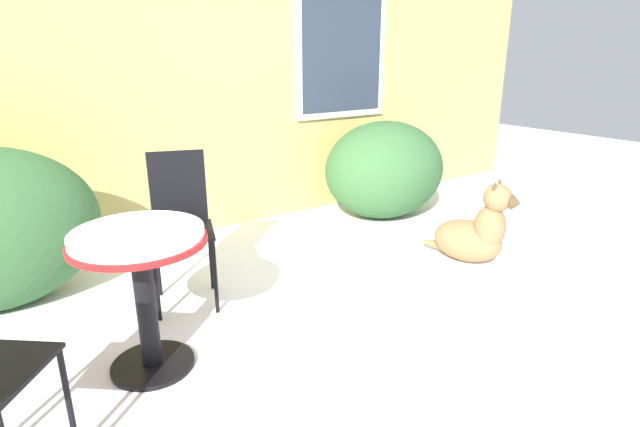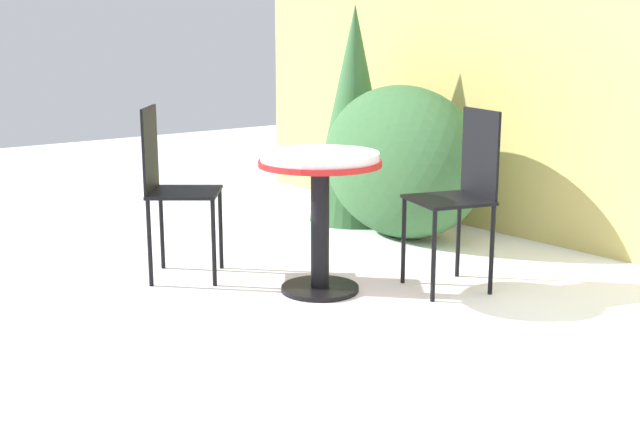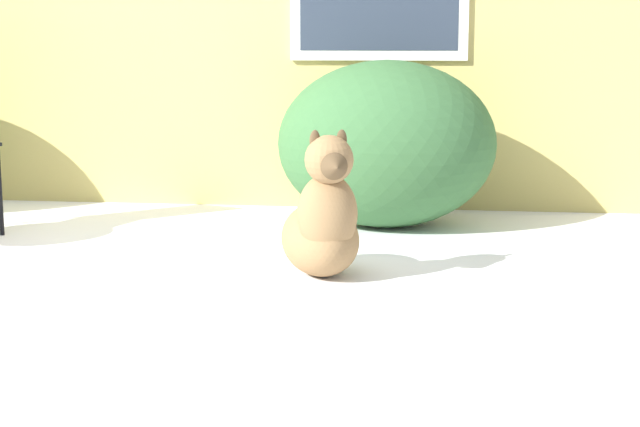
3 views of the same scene
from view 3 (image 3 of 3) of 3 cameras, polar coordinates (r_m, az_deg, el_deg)
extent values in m
plane|color=white|center=(4.36, -16.91, -4.05)|extent=(16.00, 16.00, 0.00)
ellipsoid|color=#386638|center=(5.46, 3.89, 4.05)|extent=(1.21, 1.00, 0.93)
cylinder|color=black|center=(5.49, -18.13, 1.26)|extent=(0.02, 0.02, 0.48)
ellipsoid|color=#937047|center=(4.34, 0.00, -1.49)|extent=(0.49, 0.60, 0.32)
ellipsoid|color=#937047|center=(4.16, 0.43, -0.05)|extent=(0.32, 0.30, 0.35)
sphere|color=#937047|center=(4.10, 0.53, 3.15)|extent=(0.21, 0.21, 0.21)
cone|color=brown|center=(3.97, 0.93, 2.71)|extent=(0.13, 0.10, 0.11)
ellipsoid|color=brown|center=(4.09, -0.30, 4.24)|extent=(0.05, 0.04, 0.09)
ellipsoid|color=brown|center=(4.11, 1.27, 4.27)|extent=(0.05, 0.04, 0.09)
ellipsoid|color=#937047|center=(4.59, -0.60, -1.98)|extent=(0.14, 0.25, 0.06)
camera|label=1|loc=(4.07, -55.32, 13.24)|focal=28.00mm
camera|label=2|loc=(1.67, 15.05, 20.38)|focal=45.00mm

